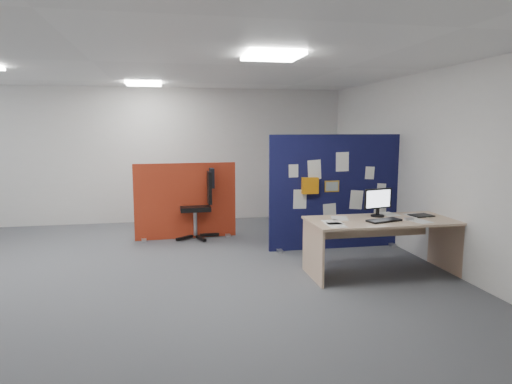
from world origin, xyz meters
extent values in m
plane|color=#515358|center=(0.00, 0.00, 0.00)|extent=(9.00, 9.00, 0.00)
cube|color=white|center=(0.00, 0.00, 2.70)|extent=(9.00, 7.00, 0.02)
cube|color=silver|center=(0.00, 3.50, 1.35)|extent=(9.00, 0.02, 2.70)
cube|color=silver|center=(4.50, 0.00, 1.35)|extent=(0.02, 7.00, 2.70)
cube|color=white|center=(2.00, -1.00, 2.67)|extent=(0.60, 0.60, 0.04)
cube|color=white|center=(0.50, 2.50, 2.67)|extent=(0.60, 0.60, 0.04)
cube|color=#10143D|center=(3.48, 0.82, 0.90)|extent=(2.19, 0.06, 1.80)
cube|color=#A9AAAE|center=(2.54, 0.82, 0.02)|extent=(0.08, 0.30, 0.04)
cube|color=#A9AAAE|center=(4.42, 0.82, 0.02)|extent=(0.08, 0.30, 0.04)
cube|color=white|center=(2.76, 0.78, 1.25)|extent=(0.15, 0.01, 0.20)
cube|color=white|center=(3.09, 0.78, 1.27)|extent=(0.21, 0.01, 0.30)
cube|color=white|center=(3.54, 0.78, 1.38)|extent=(0.21, 0.01, 0.30)
cube|color=white|center=(4.01, 0.78, 1.20)|extent=(0.15, 0.01, 0.20)
cube|color=white|center=(2.86, 0.78, 0.81)|extent=(0.21, 0.01, 0.30)
cube|color=white|center=(3.80, 0.78, 0.77)|extent=(0.21, 0.01, 0.30)
cube|color=white|center=(4.22, 0.78, 0.92)|extent=(0.15, 0.01, 0.20)
cube|color=white|center=(3.35, 0.78, 0.58)|extent=(0.21, 0.01, 0.30)
cube|color=white|center=(4.21, 0.78, 0.60)|extent=(0.21, 0.01, 0.30)
cube|color=gold|center=(3.38, 0.78, 1.00)|extent=(0.24, 0.01, 0.18)
cube|color=orange|center=(3.01, 0.74, 1.02)|extent=(0.25, 0.10, 0.25)
cube|color=#DDB08E|center=(3.58, -0.55, 0.71)|extent=(1.93, 0.86, 0.03)
cube|color=#DDB08E|center=(2.65, -0.55, 0.35)|extent=(0.03, 0.79, 0.70)
cube|color=#DDB08E|center=(4.51, -0.55, 0.35)|extent=(0.03, 0.79, 0.70)
cube|color=#DDB08E|center=(3.58, -0.15, 0.55)|extent=(1.74, 0.02, 0.30)
cylinder|color=black|center=(3.60, -0.35, 0.74)|extent=(0.18, 0.18, 0.02)
cube|color=black|center=(3.60, -0.35, 0.79)|extent=(0.04, 0.03, 0.09)
cube|color=black|center=(3.60, -0.35, 0.97)|extent=(0.42, 0.14, 0.27)
cube|color=silver|center=(3.60, -0.37, 0.97)|extent=(0.38, 0.10, 0.23)
cube|color=black|center=(3.54, -0.67, 0.74)|extent=(0.48, 0.29, 0.02)
cube|color=#A9AAAE|center=(3.89, -0.66, 0.74)|extent=(0.11, 0.07, 0.03)
cube|color=black|center=(4.20, -0.43, 0.74)|extent=(0.31, 0.26, 0.01)
cube|color=#AD3116|center=(1.16, 1.95, 0.65)|extent=(1.74, 0.15, 1.31)
cube|color=#A9AAAE|center=(0.44, 1.95, 0.02)|extent=(0.08, 0.30, 0.04)
cube|color=#A9AAAE|center=(1.88, 1.95, 0.02)|extent=(0.08, 0.30, 0.04)
cube|color=black|center=(1.56, 1.92, 0.04)|extent=(0.33, 0.06, 0.04)
cube|color=black|center=(1.39, 2.15, 0.04)|extent=(0.15, 0.34, 0.04)
cube|color=black|center=(1.12, 2.05, 0.04)|extent=(0.30, 0.24, 0.04)
cube|color=black|center=(1.12, 1.77, 0.04)|extent=(0.30, 0.24, 0.04)
cube|color=black|center=(1.40, 1.68, 0.04)|extent=(0.16, 0.33, 0.04)
cylinder|color=#A9AAAE|center=(1.32, 1.91, 0.28)|extent=(0.07, 0.07, 0.47)
cube|color=black|center=(1.32, 1.91, 0.53)|extent=(0.52, 0.52, 0.08)
cube|color=black|center=(1.56, 1.92, 0.89)|extent=(0.06, 0.47, 0.56)
cube|color=black|center=(1.61, 1.92, 1.06)|extent=(0.07, 0.42, 0.33)
cube|color=white|center=(2.88, -0.59, 0.73)|extent=(0.22, 0.31, 0.00)
cube|color=white|center=(3.06, -0.37, 0.73)|extent=(0.29, 0.35, 0.00)
cube|color=white|center=(3.99, -0.74, 0.73)|extent=(0.27, 0.34, 0.00)
cube|color=white|center=(2.85, -0.77, 0.73)|extent=(0.21, 0.30, 0.00)
cube|color=white|center=(3.83, -0.23, 0.73)|extent=(0.24, 0.32, 0.00)
cube|color=white|center=(4.13, -0.39, 0.73)|extent=(0.21, 0.30, 0.00)
camera|label=1|loc=(0.85, -5.91, 1.91)|focal=32.00mm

